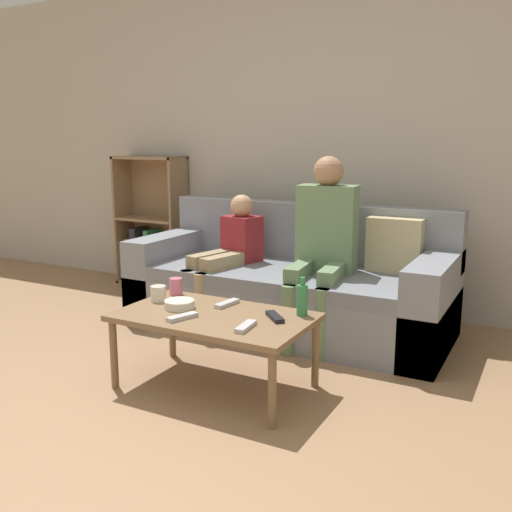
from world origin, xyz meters
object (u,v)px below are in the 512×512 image
bookshelf (151,235)px  snack_bowl (179,304)px  tv_remote_1 (275,317)px  bottle (302,299)px  cup_near (158,294)px  tv_remote_0 (182,317)px  person_adult (324,236)px  tv_remote_2 (227,304)px  tv_remote_3 (246,327)px  cup_far (176,286)px  coffee_table (214,321)px  couch (291,288)px  person_child (228,252)px

bookshelf → snack_bowl: (1.50, -1.65, -0.02)m
tv_remote_1 → bottle: 0.17m
cup_near → bottle: (0.82, 0.14, 0.04)m
bookshelf → tv_remote_0: bookshelf is taller
tv_remote_0 → person_adult: bearing=95.4°
tv_remote_2 → snack_bowl: (-0.20, -0.17, 0.01)m
snack_bowl → person_adult: bearing=67.0°
tv_remote_2 → tv_remote_3: bearing=-38.3°
cup_far → bottle: 0.82m
tv_remote_3 → bottle: 0.37m
cup_near → bottle: bottle is taller
tv_remote_1 → bottle: size_ratio=0.76×
coffee_table → snack_bowl: 0.23m
cup_far → tv_remote_1: 0.74m
coffee_table → tv_remote_2: size_ratio=5.81×
tv_remote_0 → tv_remote_3: 0.36m
coffee_table → cup_near: 0.42m
couch → bottle: (0.47, -0.90, 0.20)m
tv_remote_3 → bottle: bearing=59.2°
couch → bottle: couch is taller
person_adult → tv_remote_0: size_ratio=6.81×
bookshelf → couch: bearing=-18.4°
snack_bowl → coffee_table: bearing=-0.8°
bottle → cup_near: bearing=-170.5°
person_child → bookshelf: bearing=163.7°
bookshelf → person_adult: bearing=-18.1°
couch → cup_far: size_ratio=22.18×
tv_remote_3 → couch: bearing=99.0°
tv_remote_3 → person_child: bearing=119.1°
cup_far → coffee_table: bearing=-28.9°
coffee_table → tv_remote_0: size_ratio=5.77×
tv_remote_0 → cup_far: bearing=149.9°
couch → person_adult: person_adult is taller
bookshelf → cup_near: bookshelf is taller
tv_remote_1 → snack_bowl: snack_bowl is taller
person_child → coffee_table: bearing=-49.9°
couch → bookshelf: (-1.66, 0.55, 0.17)m
couch → tv_remote_0: 1.25m
tv_remote_2 → tv_remote_0: bearing=-95.7°
person_adult → tv_remote_1: person_adult is taller
tv_remote_2 → snack_bowl: bearing=-132.5°
person_adult → tv_remote_0: (-0.31, -1.16, -0.27)m
tv_remote_2 → tv_remote_3: size_ratio=1.01×
person_adult → tv_remote_1: (0.11, -0.94, -0.27)m
person_adult → snack_bowl: person_adult is taller
couch → tv_remote_0: size_ratio=12.42×
cup_far → tv_remote_2: (0.38, -0.06, -0.04)m
bookshelf → bottle: (2.13, -1.45, 0.04)m
person_child → person_adult: bearing=17.9°
couch → tv_remote_0: bearing=-91.9°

